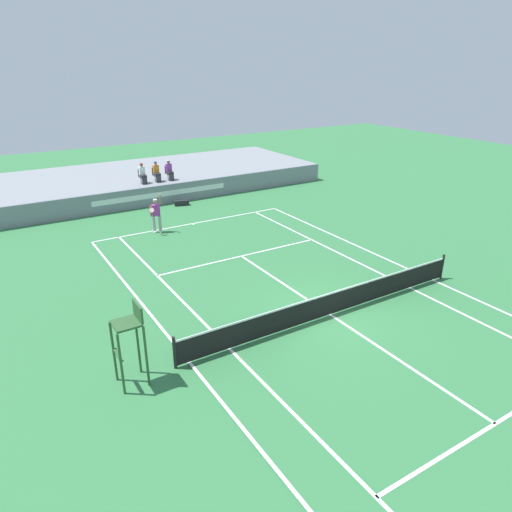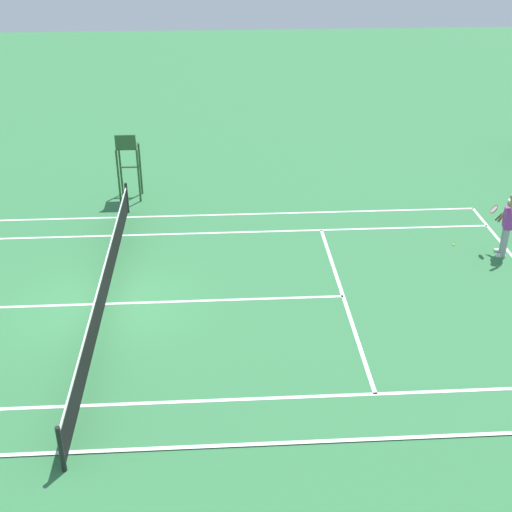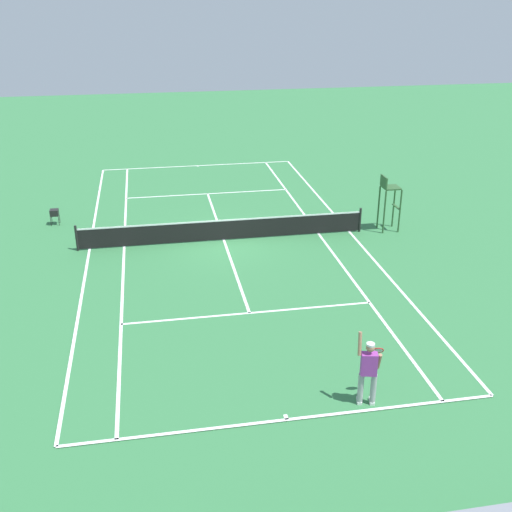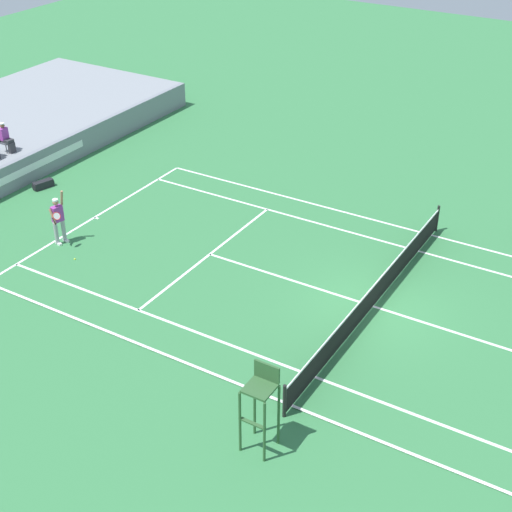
% 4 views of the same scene
% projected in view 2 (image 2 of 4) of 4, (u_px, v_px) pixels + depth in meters
% --- Properties ---
extents(ground_plane, '(80.00, 80.00, 0.00)m').
position_uv_depth(ground_plane, '(106.00, 305.00, 18.41)').
color(ground_plane, '#337542').
extents(court, '(11.08, 23.88, 0.03)m').
position_uv_depth(court, '(105.00, 304.00, 18.40)').
color(court, '#337542').
rests_on(court, ground).
extents(net, '(11.98, 0.10, 1.07)m').
position_uv_depth(net, '(103.00, 288.00, 18.16)').
color(net, black).
rests_on(net, ground).
extents(tennis_player, '(0.82, 0.61, 2.08)m').
position_uv_depth(tennis_player, '(507.00, 225.00, 20.44)').
color(tennis_player, '#9E9EA3').
rests_on(tennis_player, ground).
extents(tennis_ball, '(0.07, 0.07, 0.07)m').
position_uv_depth(tennis_ball, '(453.00, 245.00, 21.41)').
color(tennis_ball, '#D1E533').
rests_on(tennis_ball, ground).
extents(umpire_chair, '(0.77, 0.77, 2.44)m').
position_uv_depth(umpire_chair, '(128.00, 157.00, 23.97)').
color(umpire_chair, '#2D562D').
rests_on(umpire_chair, ground).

